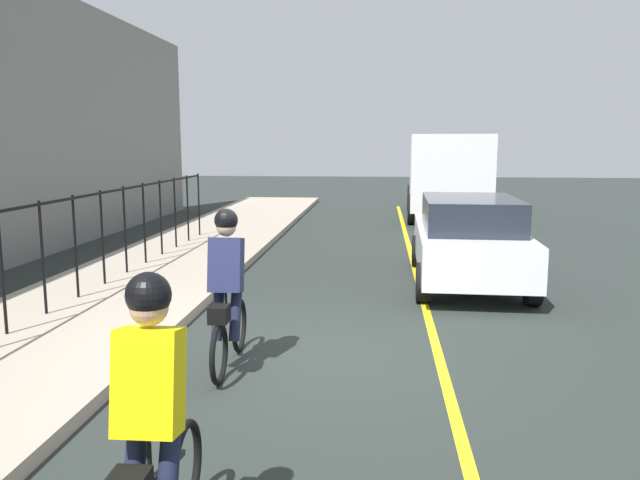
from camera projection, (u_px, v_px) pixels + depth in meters
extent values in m
plane|color=#282E2B|center=(305.00, 356.00, 7.53)|extent=(80.00, 80.00, 0.00)
cube|color=yellow|center=(440.00, 360.00, 7.38)|extent=(36.00, 0.12, 0.01)
cube|color=#A69A88|center=(35.00, 342.00, 7.84)|extent=(40.00, 3.20, 0.15)
cylinder|color=black|center=(2.00, 272.00, 7.79)|extent=(0.04, 0.04, 1.60)
cylinder|color=black|center=(43.00, 258.00, 8.73)|extent=(0.04, 0.04, 1.60)
cylinder|color=black|center=(75.00, 247.00, 9.66)|extent=(0.04, 0.04, 1.60)
cylinder|color=black|center=(102.00, 237.00, 10.60)|extent=(0.04, 0.04, 1.60)
cylinder|color=black|center=(125.00, 230.00, 11.54)|extent=(0.04, 0.04, 1.60)
cylinder|color=black|center=(144.00, 223.00, 12.47)|extent=(0.04, 0.04, 1.60)
cylinder|color=black|center=(161.00, 217.00, 13.41)|extent=(0.04, 0.04, 1.60)
cylinder|color=black|center=(175.00, 213.00, 14.35)|extent=(0.04, 0.04, 1.60)
cylinder|color=black|center=(188.00, 208.00, 15.28)|extent=(0.04, 0.04, 1.60)
cylinder|color=black|center=(199.00, 204.00, 16.22)|extent=(0.04, 0.04, 1.60)
cube|color=black|center=(39.00, 204.00, 8.61)|extent=(15.24, 0.04, 0.04)
torus|color=black|center=(239.00, 325.00, 7.66)|extent=(0.66, 0.07, 0.66)
torus|color=black|center=(219.00, 354.00, 6.62)|extent=(0.66, 0.07, 0.66)
cube|color=black|center=(229.00, 317.00, 7.10)|extent=(0.93, 0.06, 0.24)
cylinder|color=black|center=(226.00, 308.00, 6.93)|extent=(0.03, 0.03, 0.35)
cube|color=#21284D|center=(226.00, 265.00, 6.91)|extent=(0.35, 0.37, 0.63)
sphere|color=tan|center=(226.00, 227.00, 6.89)|extent=(0.22, 0.22, 0.22)
sphere|color=black|center=(226.00, 220.00, 6.88)|extent=(0.26, 0.26, 0.26)
cylinder|color=#191E38|center=(218.00, 311.00, 6.98)|extent=(0.34, 0.13, 0.65)
cylinder|color=#191E38|center=(236.00, 312.00, 6.96)|extent=(0.34, 0.13, 0.65)
cube|color=black|center=(219.00, 314.00, 6.61)|extent=(0.24, 0.20, 0.18)
torus|color=black|center=(186.00, 468.00, 4.30)|extent=(0.66, 0.07, 0.66)
cube|color=black|center=(159.00, 474.00, 3.74)|extent=(0.93, 0.06, 0.24)
cylinder|color=black|center=(149.00, 464.00, 3.57)|extent=(0.03, 0.03, 0.35)
cube|color=yellow|center=(149.00, 381.00, 3.55)|extent=(0.35, 0.37, 0.63)
sphere|color=tan|center=(149.00, 307.00, 3.53)|extent=(0.22, 0.22, 0.22)
sphere|color=black|center=(148.00, 295.00, 3.52)|extent=(0.26, 0.26, 0.26)
cylinder|color=#191E38|center=(135.00, 469.00, 3.61)|extent=(0.34, 0.13, 0.65)
cylinder|color=#191E38|center=(169.00, 470.00, 3.60)|extent=(0.34, 0.13, 0.65)
cube|color=white|center=(468.00, 247.00, 11.34)|extent=(4.45, 1.92, 0.70)
cube|color=#1E232D|center=(470.00, 214.00, 11.05)|extent=(2.51, 1.65, 0.56)
cylinder|color=black|center=(417.00, 251.00, 12.96)|extent=(0.65, 0.24, 0.64)
cylinder|color=black|center=(502.00, 253.00, 12.76)|extent=(0.65, 0.24, 0.64)
cylinder|color=black|center=(423.00, 283.00, 10.03)|extent=(0.65, 0.24, 0.64)
cylinder|color=black|center=(533.00, 286.00, 9.82)|extent=(0.65, 0.24, 0.64)
cube|color=white|center=(448.00, 171.00, 20.26)|extent=(4.85, 2.59, 2.30)
cube|color=beige|center=(442.00, 172.00, 23.64)|extent=(1.91, 2.28, 1.90)
cylinder|color=black|center=(411.00, 197.00, 23.79)|extent=(0.97, 0.34, 0.96)
cylinder|color=black|center=(472.00, 198.00, 23.50)|extent=(0.97, 0.34, 0.96)
cylinder|color=black|center=(412.00, 209.00, 19.55)|extent=(0.97, 0.34, 0.96)
cylinder|color=black|center=(486.00, 210.00, 19.25)|extent=(0.97, 0.34, 0.96)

